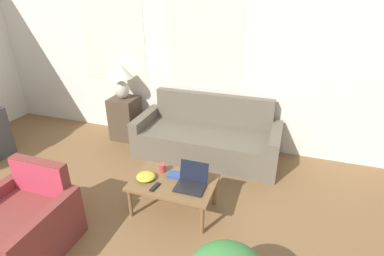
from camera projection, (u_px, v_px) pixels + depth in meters
name	position (u px, v px, depth m)	size (l,w,h in m)	color
wall_back	(163.00, 58.00, 4.60)	(6.98, 0.06, 2.60)	white
couch	(207.00, 139.00, 4.44)	(2.07, 0.83, 0.87)	#665B4C
armchair	(23.00, 226.00, 2.83)	(0.82, 0.85, 0.80)	brown
side_table	(125.00, 118.00, 4.91)	(0.41, 0.41, 0.70)	#4C3D2D
table_lamp	(121.00, 76.00, 4.60)	(0.38, 0.38, 0.57)	beige
coffee_table	(173.00, 185.00, 3.28)	(0.92, 0.59, 0.38)	brown
laptop	(191.00, 182.00, 3.17)	(0.31, 0.29, 0.24)	black
cup_navy	(162.00, 168.00, 3.42)	(0.08, 0.08, 0.10)	#B23D38
snack_bowl	(146.00, 177.00, 3.29)	(0.21, 0.21, 0.06)	gold
book_red	(175.00, 175.00, 3.34)	(0.18, 0.14, 0.04)	#334C8E
tv_remote	(155.00, 187.00, 3.16)	(0.06, 0.15, 0.02)	black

